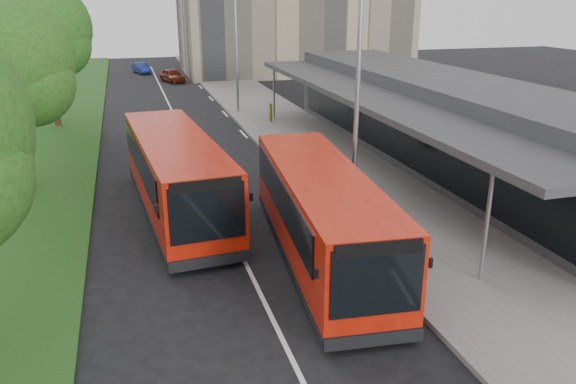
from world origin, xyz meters
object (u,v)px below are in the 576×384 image
bus_main (321,216)px  bollard (271,113)px  tree_mid (12,68)px  tree_far (46,34)px  lamp_post_far (235,40)px  litter_bin (304,146)px  bus_second (176,175)px  lamp_post_near (355,87)px  car_near (172,75)px  car_far (141,68)px

bus_main → bollard: bearing=85.2°
tree_mid → tree_far: bearing=90.0°
lamp_post_far → bollard: size_ratio=7.32×
lamp_post_far → litter_bin: 12.51m
bus_second → tree_far: bearing=104.0°
bus_second → bus_main: bearing=-57.8°
tree_mid → bus_main: tree_mid is taller
lamp_post_near → tree_mid: bearing=147.6°
tree_mid → lamp_post_far: size_ratio=0.94×
bus_main → car_near: (-0.95, 37.95, -0.80)m
car_near → bus_main: bearing=-105.0°
bus_second → litter_bin: bearing=35.9°
bollard → car_far: size_ratio=0.35×
lamp_post_far → litter_bin: (0.93, -11.79, -4.09)m
tree_far → lamp_post_near: size_ratio=1.04×
lamp_post_far → car_near: (-2.85, 15.62, -4.12)m
bollard → car_near: size_ratio=0.31×
lamp_post_far → bus_main: 22.65m
lamp_post_near → bollard: 16.74m
bus_main → litter_bin: 10.94m
bollard → tree_far: bearing=167.1°
bus_main → bus_second: size_ratio=0.97×
bus_second → car_near: bus_second is taller
car_near → tree_far: bearing=-133.0°
bus_second → car_far: (0.31, 39.96, -0.93)m
tree_far → bus_main: bearing=-66.7°
bus_second → litter_bin: size_ratio=10.67×
tree_mid → car_near: bearing=73.8°
lamp_post_near → lamp_post_far: 20.00m
lamp_post_near → litter_bin: lamp_post_near is taller
car_near → bollard: bearing=-94.2°
lamp_post_near → bus_main: bearing=-129.2°
lamp_post_near → bollard: lamp_post_near is taller
bus_main → bollard: (3.26, 18.52, -0.70)m
tree_mid → lamp_post_far: (11.13, 12.95, -0.14)m
lamp_post_near → lamp_post_far: same height
lamp_post_far → bus_main: lamp_post_far is taller
lamp_post_near → bus_main: size_ratio=0.82×
litter_bin → car_near: size_ratio=0.27×
lamp_post_near → bollard: size_ratio=7.32×
car_far → litter_bin: bearing=-94.9°
car_near → car_far: (-2.44, 6.97, -0.08)m
lamp_post_near → car_far: (-5.29, 42.59, -4.20)m
tree_far → bollard: size_ratio=7.61×
tree_mid → bollard: (12.49, 9.14, -4.16)m
bus_main → car_near: size_ratio=2.79×
bus_main → bollard: 18.82m
lamp_post_far → tree_far: bearing=-175.1°
bus_main → bus_second: bus_second is taller
tree_far → bus_main: (9.23, -21.38, -3.97)m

